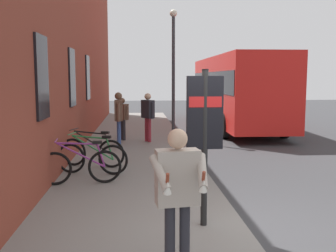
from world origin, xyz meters
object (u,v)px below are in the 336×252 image
at_px(bicycle_end_of_row, 80,166).
at_px(pedestrian_near_bus, 122,114).
at_px(bicycle_by_door, 92,158).
at_px(transit_info_sign, 205,123).
at_px(bicycle_mid_rack, 92,152).
at_px(pedestrian_crossing_street, 148,112).
at_px(city_bus, 236,88).
at_px(pedestrian_by_facade, 119,114).
at_px(street_lamp, 173,62).
at_px(tourist_with_hotdogs, 178,186).

height_order(bicycle_end_of_row, pedestrian_near_bus, pedestrian_near_bus).
xyz_separation_m(bicycle_by_door, transit_info_sign, (-3.44, -2.09, 1.21)).
xyz_separation_m(bicycle_mid_rack, pedestrian_crossing_street, (3.91, -1.53, 0.67)).
xyz_separation_m(bicycle_end_of_row, city_bus, (10.17, -5.90, 1.41)).
height_order(pedestrian_by_facade, street_lamp, street_lamp).
relative_size(bicycle_by_door, tourist_with_hotdogs, 1.02).
bearing_deg(transit_info_sign, street_lamp, -2.24).
distance_m(pedestrian_by_facade, street_lamp, 3.38).
bearing_deg(transit_info_sign, pedestrian_crossing_street, 4.53).
distance_m(transit_info_sign, tourist_with_hotdogs, 1.71).
height_order(city_bus, pedestrian_near_bus, city_bus).
bearing_deg(pedestrian_crossing_street, transit_info_sign, -175.47).
relative_size(pedestrian_near_bus, pedestrian_by_facade, 0.86).
relative_size(bicycle_mid_rack, city_bus, 0.16).
bearing_deg(pedestrian_near_bus, tourist_with_hotdogs, -174.34).
bearing_deg(bicycle_by_door, pedestrian_near_bus, -5.87).
relative_size(bicycle_by_door, city_bus, 0.16).
relative_size(pedestrian_crossing_street, street_lamp, 0.36).
relative_size(bicycle_by_door, pedestrian_crossing_street, 1.00).
height_order(bicycle_mid_rack, tourist_with_hotdogs, tourist_with_hotdogs).
xyz_separation_m(city_bus, pedestrian_by_facade, (-5.63, 5.28, -0.70)).
distance_m(bicycle_end_of_row, pedestrian_near_bus, 6.10).
xyz_separation_m(bicycle_end_of_row, bicycle_by_door, (0.89, -0.15, 0.00)).
xyz_separation_m(transit_info_sign, pedestrian_by_facade, (7.09, 1.63, -0.50)).
bearing_deg(pedestrian_by_facade, pedestrian_near_bus, -2.43).
bearing_deg(city_bus, transit_info_sign, 163.95).
relative_size(transit_info_sign, city_bus, 0.23).
relative_size(bicycle_mid_rack, pedestrian_by_facade, 0.95).
relative_size(bicycle_end_of_row, pedestrian_near_bus, 1.14).
bearing_deg(bicycle_by_door, street_lamp, -23.17).
relative_size(transit_info_sign, tourist_with_hotdogs, 1.41).
relative_size(pedestrian_by_facade, street_lamp, 0.38).
bearing_deg(bicycle_by_door, bicycle_end_of_row, 170.57).
distance_m(pedestrian_near_bus, pedestrian_crossing_street, 1.03).
distance_m(bicycle_end_of_row, tourist_with_hotdogs, 4.46).
relative_size(bicycle_by_door, bicycle_mid_rack, 1.02).
bearing_deg(street_lamp, bicycle_end_of_row, 158.56).
xyz_separation_m(transit_info_sign, pedestrian_crossing_street, (8.13, 0.65, -0.54)).
xyz_separation_m(bicycle_end_of_row, pedestrian_crossing_street, (5.58, -1.59, 0.67)).
bearing_deg(city_bus, pedestrian_crossing_street, 136.80).
height_order(transit_info_sign, pedestrian_near_bus, transit_info_sign).
height_order(bicycle_mid_rack, pedestrian_by_facade, pedestrian_by_facade).
distance_m(bicycle_by_door, street_lamp, 6.70).
height_order(bicycle_mid_rack, city_bus, city_bus).
height_order(city_bus, pedestrian_crossing_street, city_bus).
height_order(bicycle_by_door, pedestrian_near_bus, pedestrian_near_bus).
xyz_separation_m(bicycle_by_door, tourist_with_hotdogs, (-4.97, -1.53, 0.67)).
xyz_separation_m(bicycle_end_of_row, transit_info_sign, (-2.55, -2.24, 1.21)).
xyz_separation_m(pedestrian_crossing_street, street_lamp, (1.03, -1.00, 1.82)).
bearing_deg(transit_info_sign, pedestrian_by_facade, 12.93).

